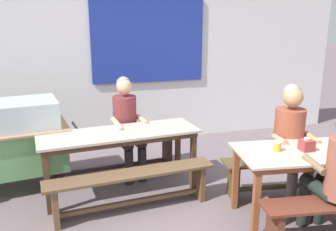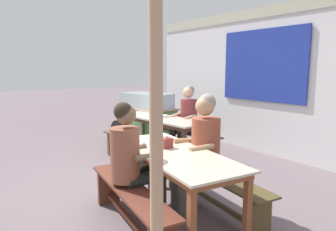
{
  "view_description": "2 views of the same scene",
  "coord_description": "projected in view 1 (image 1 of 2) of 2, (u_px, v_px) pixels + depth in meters",
  "views": [
    {
      "loc": [
        -1.45,
        -3.1,
        2.07
      ],
      "look_at": [
        -0.34,
        0.86,
        0.95
      ],
      "focal_mm": 39.13,
      "sensor_mm": 36.0,
      "label": 1
    },
    {
      "loc": [
        3.52,
        -2.03,
        1.64
      ],
      "look_at": [
        -0.02,
        0.51,
        0.95
      ],
      "focal_mm": 32.52,
      "sensor_mm": 36.0,
      "label": 2
    }
  ],
  "objects": [
    {
      "name": "person_right_near_table",
      "position": [
        291.0,
        136.0,
        4.12
      ],
      "size": [
        0.49,
        0.59,
        1.34
      ],
      "color": "#5E5B56",
      "rests_on": "ground_plane"
    },
    {
      "name": "bench_near_back",
      "position": [
        296.0,
        171.0,
        4.32
      ],
      "size": [
        1.78,
        0.53,
        0.45
      ],
      "color": "#4B3E21",
      "rests_on": "ground_plane"
    },
    {
      "name": "bench_far_back",
      "position": [
        111.0,
        154.0,
        4.85
      ],
      "size": [
        1.85,
        0.47,
        0.45
      ],
      "color": "#40282A",
      "rests_on": "ground_plane"
    },
    {
      "name": "condiment_jar",
      "position": [
        277.0,
        146.0,
        3.66
      ],
      "size": [
        0.08,
        0.08,
        0.1
      ],
      "color": "gold",
      "rests_on": "dining_table_near"
    },
    {
      "name": "food_cart",
      "position": [
        10.0,
        139.0,
        4.42
      ],
      "size": [
        1.72,
        1.03,
        1.08
      ],
      "color": "#62A160",
      "rests_on": "ground_plane"
    },
    {
      "name": "dining_table_near",
      "position": [
        323.0,
        156.0,
        3.73
      ],
      "size": [
        1.86,
        0.93,
        0.76
      ],
      "color": "#C2B69E",
      "rests_on": "ground_plane"
    },
    {
      "name": "dining_table_far",
      "position": [
        119.0,
        138.0,
        4.3
      ],
      "size": [
        1.91,
        0.79,
        0.76
      ],
      "color": "#BBB19F",
      "rests_on": "ground_plane"
    },
    {
      "name": "ground_plane",
      "position": [
        222.0,
        222.0,
        3.8
      ],
      "size": [
        40.0,
        40.0,
        0.0
      ],
      "primitive_type": "plane",
      "color": "#685A5F"
    },
    {
      "name": "bench_far_front",
      "position": [
        132.0,
        184.0,
        3.94
      ],
      "size": [
        1.86,
        0.46,
        0.45
      ],
      "color": "brown",
      "rests_on": "ground_plane"
    },
    {
      "name": "person_center_facing",
      "position": [
        127.0,
        122.0,
        4.74
      ],
      "size": [
        0.47,
        0.57,
        1.32
      ],
      "color": "#292422",
      "rests_on": "ground_plane"
    },
    {
      "name": "soup_bowl",
      "position": [
        117.0,
        128.0,
        4.34
      ],
      "size": [
        0.13,
        0.13,
        0.04
      ],
      "primitive_type": "cylinder",
      "color": "silver",
      "rests_on": "dining_table_far"
    },
    {
      "name": "backdrop_wall",
      "position": [
        155.0,
        55.0,
        6.06
      ],
      "size": [
        6.55,
        0.23,
        2.75
      ],
      "color": "silver",
      "rests_on": "ground_plane"
    },
    {
      "name": "tissue_box",
      "position": [
        307.0,
        145.0,
        3.67
      ],
      "size": [
        0.13,
        0.12,
        0.14
      ],
      "color": "maroon",
      "rests_on": "dining_table_near"
    }
  ]
}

